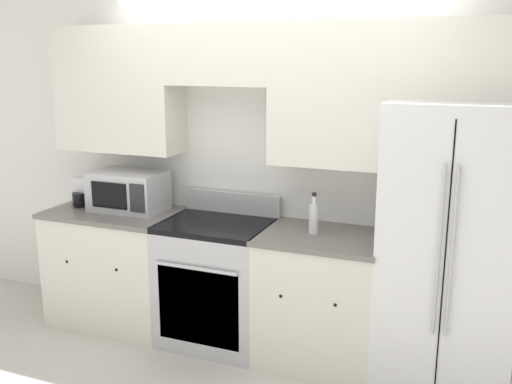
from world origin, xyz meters
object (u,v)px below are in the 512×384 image
at_px(refrigerator, 448,248).
at_px(microwave, 129,191).
at_px(oven_range, 217,281).
at_px(bottle, 314,217).

height_order(refrigerator, microwave, refrigerator).
bearing_deg(oven_range, refrigerator, 1.41).
bearing_deg(bottle, refrigerator, 1.84).
bearing_deg(refrigerator, bottle, -178.16).
relative_size(refrigerator, bottle, 6.50).
distance_m(oven_range, bottle, 0.91).
relative_size(microwave, bottle, 1.99).
height_order(refrigerator, bottle, refrigerator).
height_order(microwave, bottle, microwave).
relative_size(refrigerator, microwave, 3.27).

